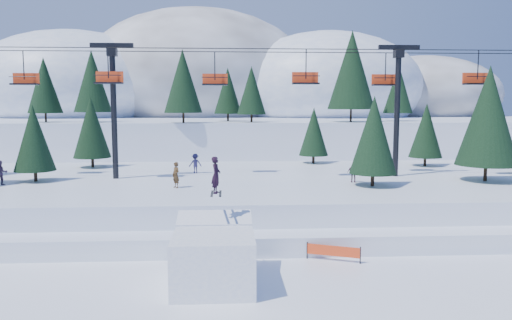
{
  "coord_description": "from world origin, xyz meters",
  "views": [
    {
      "loc": [
        -0.41,
        -20.72,
        8.19
      ],
      "look_at": [
        1.16,
        6.0,
        5.2
      ],
      "focal_mm": 35.0,
      "sensor_mm": 36.0,
      "label": 1
    }
  ],
  "objects": [
    {
      "name": "banner_near",
      "position": [
        5.13,
        4.43,
        0.54
      ],
      "size": [
        2.65,
        1.11,
        0.9
      ],
      "color": "black",
      "rests_on": "ground"
    },
    {
      "name": "mountain_ridge",
      "position": [
        -5.08,
        73.35,
        9.64
      ],
      "size": [
        119.0,
        61.17,
        26.46
      ],
      "color": "white",
      "rests_on": "ground"
    },
    {
      "name": "distant_skiers",
      "position": [
        -2.67,
        17.67,
        3.33
      ],
      "size": [
        29.57,
        10.06,
        1.78
      ],
      "color": "#203B2E",
      "rests_on": "mid_shelf"
    },
    {
      "name": "conifer_stand",
      "position": [
        2.31,
        18.36,
        6.81
      ],
      "size": [
        65.25,
        16.84,
        8.89
      ],
      "color": "black",
      "rests_on": "mid_shelf"
    },
    {
      "name": "berm",
      "position": [
        0.0,
        8.0,
        0.55
      ],
      "size": [
        70.0,
        6.0,
        1.1
      ],
      "primitive_type": "cube",
      "color": "white",
      "rests_on": "ground"
    },
    {
      "name": "mid_shelf",
      "position": [
        0.0,
        18.0,
        1.25
      ],
      "size": [
        70.0,
        22.0,
        2.5
      ],
      "primitive_type": "cube",
      "color": "white",
      "rests_on": "ground"
    },
    {
      "name": "jump_kicker",
      "position": [
        -1.04,
        1.46,
        1.34
      ],
      "size": [
        3.62,
        4.93,
        5.72
      ],
      "color": "white",
      "rests_on": "ground"
    },
    {
      "name": "ground",
      "position": [
        0.0,
        0.0,
        0.0
      ],
      "size": [
        160.0,
        160.0,
        0.0
      ],
      "primitive_type": "plane",
      "color": "white",
      "rests_on": "ground"
    },
    {
      "name": "banner_far",
      "position": [
        9.65,
        6.5,
        0.54
      ],
      "size": [
        2.85,
        0.28,
        0.9
      ],
      "color": "black",
      "rests_on": "ground"
    },
    {
      "name": "chairlift",
      "position": [
        1.92,
        18.05,
        9.32
      ],
      "size": [
        46.0,
        3.21,
        10.28
      ],
      "color": "black",
      "rests_on": "mid_shelf"
    }
  ]
}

